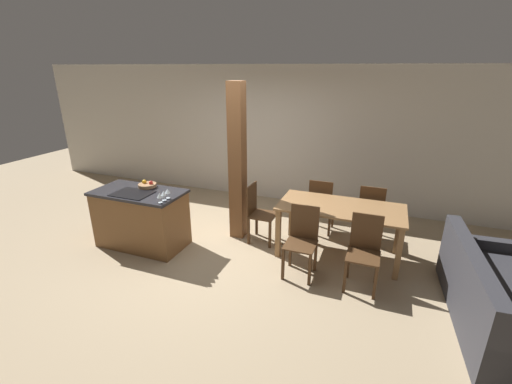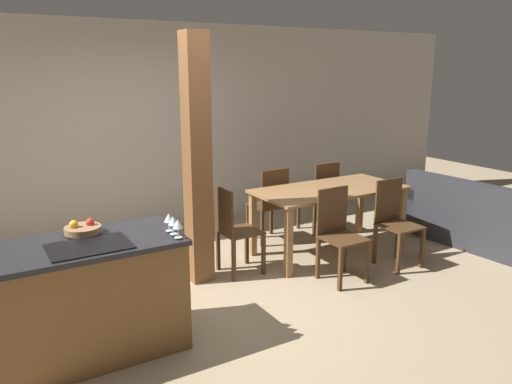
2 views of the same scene
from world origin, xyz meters
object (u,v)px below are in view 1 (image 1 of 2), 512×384
object	(u,v)px
dining_chair_far_right	(371,212)
timber_post	(237,164)
wine_glass_near	(160,196)
dining_chair_near_left	(302,240)
fruit_bowl	(147,185)
couch	(501,303)
dining_table	(340,213)
dining_chair_far_left	(321,205)
dining_chair_near_right	(364,250)
wine_glass_middle	(164,193)
dining_chair_head_end	(259,212)
kitchen_island	(141,218)
wine_glass_far	(167,191)

from	to	relation	value
dining_chair_far_right	timber_post	bearing A→B (deg)	16.54
wine_glass_near	dining_chair_near_left	xyz separation A→B (m)	(1.90, 0.41, -0.51)
fruit_bowl	couch	distance (m)	4.77
dining_table	dining_chair_near_left	distance (m)	0.78
wine_glass_near	dining_chair_far_left	distance (m)	2.61
dining_chair_near_right	dining_chair_far_right	world-z (taller)	same
couch	wine_glass_middle	bearing A→B (deg)	87.94
dining_chair_near_left	couch	bearing A→B (deg)	-5.70
dining_chair_head_end	dining_chair_near_left	bearing A→B (deg)	-127.18
dining_chair_far_right	wine_glass_middle	bearing A→B (deg)	31.16
kitchen_island	couch	bearing A→B (deg)	-1.13
dining_chair_near_left	dining_chair_near_right	distance (m)	0.79
dining_chair_near_right	timber_post	world-z (taller)	timber_post
dining_chair_near_left	dining_chair_far_right	xyz separation A→B (m)	(0.79, 1.30, 0.00)
wine_glass_near	wine_glass_far	bearing A→B (deg)	90.00
wine_glass_near	dining_chair_near_left	bearing A→B (deg)	12.27
wine_glass_far	dining_table	bearing A→B (deg)	21.04
dining_chair_far_left	couch	bearing A→B (deg)	145.68
dining_table	couch	world-z (taller)	couch
dining_chair_far_right	timber_post	world-z (taller)	timber_post
fruit_bowl	dining_chair_far_right	world-z (taller)	fruit_bowl
dining_chair_near_left	couch	distance (m)	2.26
fruit_bowl	timber_post	distance (m)	1.43
dining_chair_head_end	timber_post	bearing A→B (deg)	82.23
wine_glass_near	kitchen_island	bearing A→B (deg)	155.06
wine_glass_near	dining_chair_near_right	distance (m)	2.77
dining_table	timber_post	bearing A→B (deg)	178.21
wine_glass_near	couch	xyz separation A→B (m)	(4.13, 0.19, -0.73)
dining_table	dining_chair_head_end	size ratio (longest dim) A/B	1.87
wine_glass_middle	dining_chair_near_left	size ratio (longest dim) A/B	0.15
wine_glass_middle	dining_chair_far_left	xyz separation A→B (m)	(1.90, 1.62, -0.51)
dining_table	dining_chair_far_right	size ratio (longest dim) A/B	1.87
dining_chair_head_end	wine_glass_far	bearing A→B (deg)	130.41
dining_chair_far_right	kitchen_island	bearing A→B (deg)	23.52
fruit_bowl	couch	size ratio (longest dim) A/B	0.13
fruit_bowl	wine_glass_middle	world-z (taller)	wine_glass_middle
wine_glass_far	dining_table	world-z (taller)	wine_glass_far
dining_chair_far_left	dining_chair_head_end	size ratio (longest dim) A/B	1.00
dining_chair_near_left	dining_chair_near_right	bearing A→B (deg)	0.00
wine_glass_middle	dining_chair_head_end	world-z (taller)	wine_glass_middle
dining_chair_far_left	dining_chair_head_end	world-z (taller)	same
wine_glass_middle	wine_glass_far	size ratio (longest dim) A/B	1.00
wine_glass_middle	dining_chair_far_right	size ratio (longest dim) A/B	0.15
wine_glass_near	dining_chair_near_right	xyz separation A→B (m)	(2.69, 0.41, -0.51)
fruit_bowl	wine_glass_near	distance (m)	0.76
dining_chair_near_right	dining_chair_far_left	world-z (taller)	same
dining_chair_far_left	timber_post	distance (m)	1.56
couch	dining_chair_head_end	bearing A→B (deg)	70.80
dining_table	dining_chair_far_left	distance (m)	0.78
timber_post	wine_glass_near	bearing A→B (deg)	-120.74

